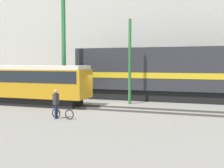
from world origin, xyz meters
name	(u,v)px	position (x,y,z in m)	size (l,w,h in m)	color
ground_plane	(107,106)	(0.00, 0.00, 0.00)	(120.00, 120.00, 0.00)	gray
track_near	(100,108)	(0.00, -1.50, 0.07)	(60.00, 1.51, 0.14)	#47423D
track_far	(123,98)	(0.00, 4.65, 0.07)	(60.00, 1.51, 0.14)	#47423D
building_backdrop	(141,26)	(0.00, 12.31, 7.80)	(48.79, 6.00, 15.60)	beige
freight_locomotive	(170,73)	(4.45, 4.65, 2.52)	(17.15, 3.04, 5.38)	black
streetcar	(19,82)	(-7.16, -1.50, 1.84)	(12.12, 2.54, 3.22)	black
bicycle	(63,114)	(-0.85, -5.77, 0.31)	(1.59, 0.44, 0.68)	black
person	(56,101)	(-1.25, -5.87, 1.11)	(0.26, 0.38, 1.81)	#232D4C
utility_pole_left	(63,49)	(-4.65, 1.58, 4.68)	(0.32, 0.32, 9.35)	#2D7238
utility_pole_center	(64,47)	(-4.57, 1.58, 4.85)	(0.29, 0.29, 9.71)	#2D7238
utility_pole_right	(130,62)	(1.47, 1.58, 3.52)	(0.23, 0.23, 7.03)	#2D7238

